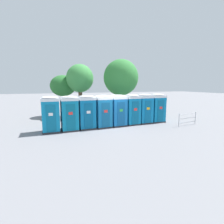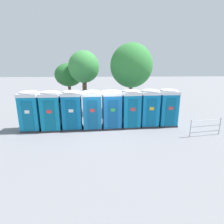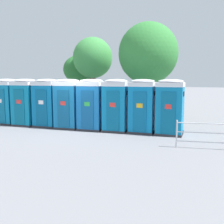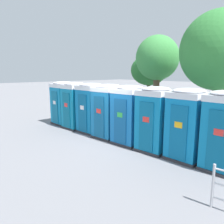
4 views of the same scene
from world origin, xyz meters
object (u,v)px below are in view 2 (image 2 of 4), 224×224
portapotty_4 (112,109)px  portapotty_7 (167,107)px  portapotty_6 (149,108)px  portapotty_1 (51,110)px  street_tree_0 (84,67)px  street_tree_1 (69,75)px  portapotty_0 (31,111)px  street_tree_2 (131,66)px  portapotty_2 (72,110)px  portapotty_3 (92,109)px  event_barrier (206,127)px  portapotty_5 (131,108)px

portapotty_4 → portapotty_7: (3.86, 0.25, 0.00)m
portapotty_4 → portapotty_6: same height
portapotty_1 → portapotty_7: bearing=3.3°
street_tree_0 → street_tree_1: street_tree_0 is taller
portapotty_4 → portapotty_6: size_ratio=1.00×
portapotty_0 → portapotty_7: bearing=2.6°
street_tree_2 → portapotty_6: bearing=-80.3°
portapotty_0 → portapotty_2: same height
portapotty_3 → event_barrier: 6.98m
portapotty_4 → portapotty_6: (2.57, 0.21, 0.00)m
portapotty_2 → portapotty_3: bearing=-0.6°
portapotty_6 → event_barrier: size_ratio=1.25×
portapotty_3 → portapotty_1: bearing=-177.3°
portapotty_1 → portapotty_3: (2.57, 0.12, -0.00)m
portapotty_4 → street_tree_0: bearing=113.9°
portapotty_6 → portapotty_1: bearing=-176.4°
event_barrier → portapotty_3: bearing=165.5°
portapotty_3 → street_tree_1: (-2.48, 6.23, 1.90)m
portapotty_0 → portapotty_3: 3.87m
portapotty_0 → street_tree_1: bearing=77.6°
portapotty_4 → portapotty_7: same height
portapotty_7 → street_tree_0: street_tree_0 is taller
portapotty_2 → portapotty_3: same height
portapotty_1 → portapotty_3: bearing=2.7°
street_tree_2 → street_tree_1: bearing=159.5°
portapotty_4 → street_tree_0: street_tree_0 is taller
portapotty_1 → portapotty_5: size_ratio=1.00×
portapotty_0 → portapotty_6: size_ratio=1.00×
portapotty_7 → portapotty_0: bearing=-177.4°
portapotty_7 → event_barrier: bearing=-52.6°
portapotty_0 → portapotty_1: bearing=-1.2°
portapotty_4 → street_tree_1: 7.47m
event_barrier → street_tree_1: bearing=139.1°
street_tree_0 → portapotty_3: bearing=-79.8°
portapotty_0 → portapotty_1: (1.29, -0.03, 0.00)m
portapotty_0 → portapotty_3: same height
portapotty_1 → portapotty_3: 2.58m
portapotty_1 → portapotty_2: size_ratio=1.00×
portapotty_7 → street_tree_0: bearing=142.3°
portapotty_0 → portapotty_5: same height
portapotty_1 → portapotty_4: size_ratio=1.00×
portapotty_0 → portapotty_1: size_ratio=1.00×
portapotty_6 → portapotty_7: same height
portapotty_1 → portapotty_2: 1.29m
portapotty_0 → street_tree_2: size_ratio=0.43×
portapotty_1 → street_tree_0: 5.98m
portapotty_1 → portapotty_2: same height
portapotty_2 → portapotty_7: size_ratio=1.00×
portapotty_7 → street_tree_2: bearing=117.2°
portapotty_3 → portapotty_0: bearing=-178.6°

